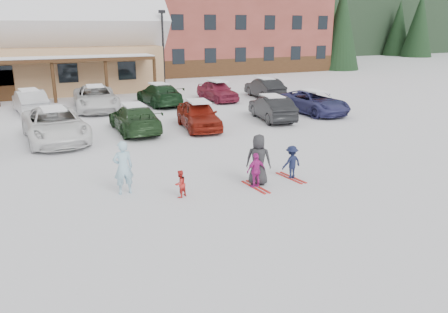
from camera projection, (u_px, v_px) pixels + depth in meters
name	position (u px, v px, depth m)	size (l,w,h in m)	color
ground	(229.00, 196.00, 13.92)	(160.00, 160.00, 0.00)	white
lamp_post	(163.00, 46.00, 35.02)	(0.50, 0.25, 6.37)	black
conifer_1	(342.00, 16.00, 51.94)	(4.84, 4.84, 11.22)	black
conifer_3	(120.00, 26.00, 53.13)	(3.96, 3.96, 9.18)	black
conifer_4	(303.00, 16.00, 65.63)	(5.06, 5.06, 11.73)	black
adult_skier	(123.00, 168.00, 13.87)	(0.64, 0.42, 1.76)	#A0CEE2
toddler_red	(180.00, 184.00, 13.70)	(0.43, 0.34, 0.89)	red
child_navy	(292.00, 162.00, 15.36)	(0.77, 0.44, 1.19)	#131938
skis_child_navy	(291.00, 178.00, 15.53)	(0.20, 1.40, 0.03)	red
child_magenta	(256.00, 170.00, 14.48)	(0.70, 0.29, 1.20)	#B82589
skis_child_magenta	(256.00, 187.00, 14.65)	(0.20, 1.40, 0.03)	red
bystander_dark	(258.00, 160.00, 14.70)	(0.85, 0.55, 1.74)	#29292C
parked_car_2	(55.00, 125.00, 20.30)	(2.58, 5.59, 1.55)	white
parked_car_3	(134.00, 118.00, 22.12)	(1.94, 4.76, 1.38)	#213E1F
parked_car_4	(198.00, 115.00, 22.78)	(1.72, 4.27, 1.46)	maroon
parked_car_5	(272.00, 108.00, 24.86)	(1.47, 4.22, 1.39)	black
parked_car_6	(314.00, 102.00, 26.76)	(2.30, 4.99, 1.39)	navy
parked_car_9	(30.00, 102.00, 26.74)	(1.55, 4.43, 1.46)	silver
parked_car_10	(96.00, 98.00, 27.79)	(2.57, 5.57, 1.55)	white
parked_car_11	(159.00, 94.00, 29.63)	(2.01, 4.95, 1.44)	#15331A
parked_car_12	(217.00, 91.00, 31.26)	(1.68, 4.18, 1.43)	maroon
parked_car_13	(265.00, 88.00, 32.52)	(1.53, 4.40, 1.45)	black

